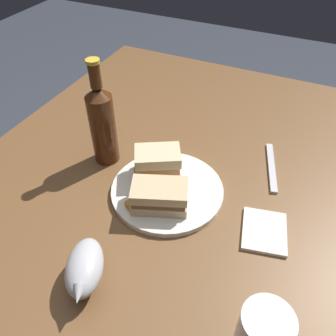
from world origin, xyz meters
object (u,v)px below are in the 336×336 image
sandwich_half_left (157,163)px  sandwich_half_right (160,196)px  fork (271,167)px  plate (167,190)px  cider_bottle (102,123)px  gravy_boat (85,268)px  napkin (264,231)px

sandwich_half_left → sandwich_half_right: sandwich_half_left is taller
sandwich_half_left → fork: (0.15, -0.24, -0.05)m
plate → cider_bottle: size_ratio=0.96×
gravy_boat → napkin: 0.37m
cider_bottle → fork: 0.43m
sandwich_half_left → plate: bearing=-129.3°
sandwich_half_right → cider_bottle: cider_bottle is taller
cider_bottle → gravy_boat: bearing=-153.6°
cider_bottle → napkin: bearing=-98.8°
sandwich_half_right → fork: sandwich_half_right is taller
gravy_boat → napkin: bearing=-47.7°
plate → gravy_boat: 0.27m
sandwich_half_left → gravy_boat: bearing=-179.4°
plate → napkin: bearing=-94.7°
plate → sandwich_half_right: bearing=-173.2°
gravy_boat → fork: 0.51m
napkin → fork: napkin is taller
sandwich_half_right → napkin: bearing=-81.4°
sandwich_half_right → sandwich_half_left: bearing=28.8°
gravy_boat → fork: gravy_boat is taller
gravy_boat → cider_bottle: size_ratio=0.51×
sandwich_half_left → gravy_boat: size_ratio=0.91×
plate → sandwich_half_left: 0.07m
cider_bottle → napkin: 0.44m
gravy_boat → sandwich_half_right: bearing=-11.9°
sandwich_half_left → napkin: (-0.05, -0.27, -0.05)m
napkin → cider_bottle: bearing=81.2°
plate → gravy_boat: bearing=171.8°
sandwich_half_left → napkin: bearing=-100.9°
plate → sandwich_half_left: sandwich_half_left is taller
plate → cider_bottle: 0.22m
plate → napkin: (-0.02, -0.23, -0.00)m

